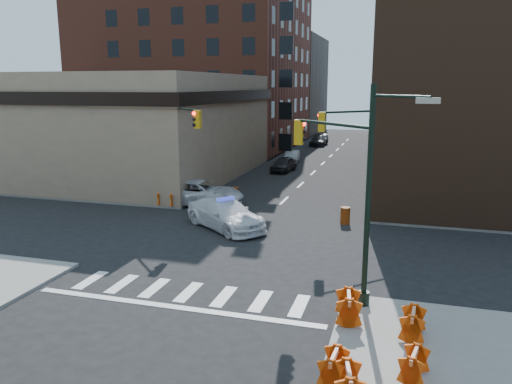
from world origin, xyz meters
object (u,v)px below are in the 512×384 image
Objects in this scene: barricade_se_a at (348,307)px; barricade_nw_a at (167,199)px; pedestrian_a at (147,189)px; parked_car_enear at (376,160)px; parked_car_wfar at (292,157)px; police_car at (225,214)px; pickup at (199,193)px; barrel_bank at (235,195)px; barrel_road at (345,216)px; parked_car_wnear at (284,164)px; pedestrian_b at (140,183)px.

barricade_nw_a is at bearing 37.15° from barricade_se_a.
parked_car_enear is at bearing 96.93° from pedestrian_a.
barricade_nw_a is at bearing -106.14° from parked_car_wfar.
parked_car_enear is (7.18, 24.68, -0.06)m from police_car.
police_car is 4.41× the size of barricade_se_a.
pedestrian_a reaches higher than barricade_nw_a.
parked_car_enear reaches higher than barricade_se_a.
parked_car_wfar is at bearing -6.59° from pickup.
parked_car_wfar reaches higher than barricade_se_a.
police_car is 5.52× the size of barrel_bank.
parked_car_enear is at bearing 61.26° from barricade_nw_a.
barrel_road is (-0.64, -21.82, -0.28)m from parked_car_enear.
barricade_se_a is at bearing -59.47° from barrel_bank.
parked_car_enear is 4.51× the size of barrel_bank.
parked_car_wnear is (-1.18, 19.75, -0.14)m from police_car.
pedestrian_b reaches higher than barrel_bank.
pickup is 10.37m from barrel_road.
barrel_road is 11.96m from barricade_nw_a.
parked_car_wfar is 19.13m from barrel_bank.
barrel_bank is at bearing 39.16° from barricade_nw_a.
parked_car_wnear reaches higher than barrel_road.
pedestrian_b is (-16.00, -18.64, 0.25)m from parked_car_enear.
pedestrian_a is 1.39× the size of barricade_nw_a.
barrel_road is at bearing 86.02° from parked_car_enear.
pedestrian_b is (-7.23, -19.44, 0.39)m from parked_car_wfar.
pedestrian_b is 1.39× the size of barricade_nw_a.
parked_car_enear is 3.74× the size of barricade_nw_a.
parked_car_wfar is 2.95× the size of barricade_se_a.
pedestrian_a reaches higher than parked_car_enear.
barrel_bank is (-8.12, 3.49, 0.02)m from barrel_road.
barricade_nw_a is (-5.40, 3.45, -0.22)m from police_car.
police_car reaches higher than barricade_nw_a.
barricade_nw_a is (-12.58, -21.24, -0.16)m from parked_car_enear.
police_car is 4.57× the size of barricade_nw_a.
parked_car_enear is 4.71× the size of barrel_road.
barricade_se_a is (8.08, -10.03, -0.20)m from police_car.
parked_car_wnear is at bearing -10.30° from pickup.
pedestrian_a is 1.34× the size of barricade_se_a.
barrel_bank is (2.05, 1.49, -0.33)m from pickup.
barrel_road is at bearing -76.55° from parked_car_wfar.
pedestrian_b is at bearing 144.72° from barricade_nw_a.
pickup is 18.95m from barricade_se_a.
police_car is at bearing -80.52° from parked_car_wnear.
barrel_bank is (0.01, -19.13, -0.11)m from parked_car_wfar.
parked_car_wnear reaches higher than barrel_bank.
barricade_nw_a is (-4.22, -16.31, -0.07)m from parked_car_wnear.
barrel_road is at bearing 36.41° from pedestrian_a.
pickup reaches higher than parked_car_wnear.
barricade_se_a is at bearing -0.77° from pedestrian_a.
pedestrian_b is 15.70m from barrel_road.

